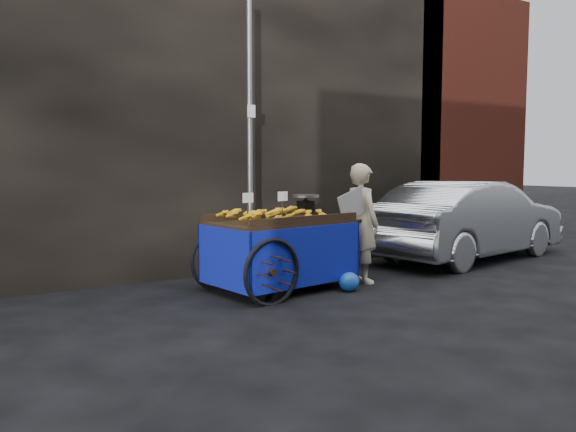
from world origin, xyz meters
TOP-DOWN VIEW (x-y plane):
  - ground at (0.00, 0.00)m, footprint 80.00×80.00m
  - building_wall at (0.39, 2.60)m, footprint 13.50×2.00m
  - street_pole at (0.30, 1.30)m, footprint 0.12×0.10m
  - banana_cart at (0.14, 0.26)m, footprint 2.55×1.45m
  - vendor at (1.40, 0.08)m, footprint 0.76×0.61m
  - plastic_bag at (0.89, -0.31)m, footprint 0.28×0.22m
  - parked_car at (4.23, 0.65)m, footprint 4.32×2.10m

SIDE VIEW (x-z plane):
  - ground at x=0.00m, z-range 0.00..0.00m
  - plastic_bag at x=0.89m, z-range 0.00..0.25m
  - parked_car at x=4.23m, z-range 0.00..1.36m
  - banana_cart at x=0.14m, z-range 0.15..1.47m
  - vendor at x=1.40m, z-range 0.00..1.65m
  - street_pole at x=0.30m, z-range 0.01..4.01m
  - building_wall at x=0.39m, z-range 0.00..5.00m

